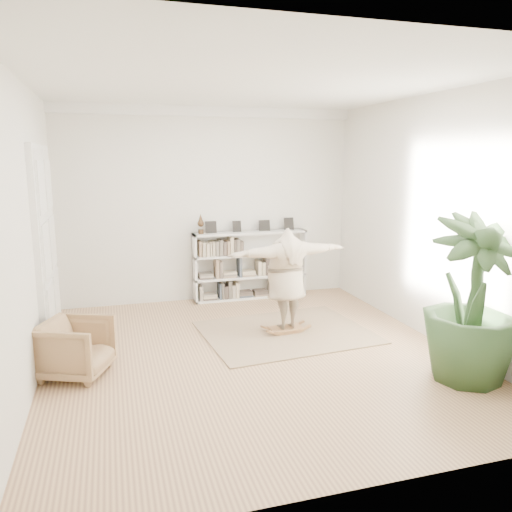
{
  "coord_description": "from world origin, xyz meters",
  "views": [
    {
      "loc": [
        -1.8,
        -6.26,
        2.66
      ],
      "look_at": [
        0.16,
        0.4,
        1.31
      ],
      "focal_mm": 35.0,
      "sensor_mm": 36.0,
      "label": 1
    }
  ],
  "objects_px": {
    "armchair": "(76,348)",
    "person": "(286,276)",
    "houseplant": "(472,299)",
    "rocker_board": "(286,329)",
    "bookshelf": "(250,266)"
  },
  "relations": [
    {
      "from": "armchair",
      "to": "person",
      "type": "distance_m",
      "value": 3.17
    },
    {
      "from": "houseplant",
      "to": "person",
      "type": "bearing_deg",
      "value": 125.68
    },
    {
      "from": "rocker_board",
      "to": "person",
      "type": "relative_size",
      "value": 0.28
    },
    {
      "from": "rocker_board",
      "to": "houseplant",
      "type": "xyz_separation_m",
      "value": [
        1.57,
        -2.18,
        0.95
      ]
    },
    {
      "from": "houseplant",
      "to": "armchair",
      "type": "bearing_deg",
      "value": 162.42
    },
    {
      "from": "rocker_board",
      "to": "person",
      "type": "height_order",
      "value": "person"
    },
    {
      "from": "person",
      "to": "houseplant",
      "type": "bearing_deg",
      "value": 120.67
    },
    {
      "from": "bookshelf",
      "to": "rocker_board",
      "type": "distance_m",
      "value": 2.19
    },
    {
      "from": "bookshelf",
      "to": "armchair",
      "type": "xyz_separation_m",
      "value": [
        -3.04,
        -2.84,
        -0.28
      ]
    },
    {
      "from": "armchair",
      "to": "person",
      "type": "bearing_deg",
      "value": -53.53
    },
    {
      "from": "armchair",
      "to": "rocker_board",
      "type": "height_order",
      "value": "armchair"
    },
    {
      "from": "houseplant",
      "to": "rocker_board",
      "type": "bearing_deg",
      "value": 125.68
    },
    {
      "from": "houseplant",
      "to": "bookshelf",
      "type": "bearing_deg",
      "value": 109.92
    },
    {
      "from": "armchair",
      "to": "houseplant",
      "type": "bearing_deg",
      "value": -84.57
    },
    {
      "from": "bookshelf",
      "to": "rocker_board",
      "type": "bearing_deg",
      "value": -90.31
    }
  ]
}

